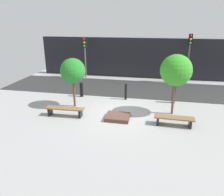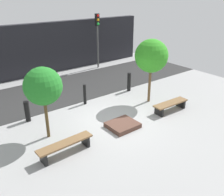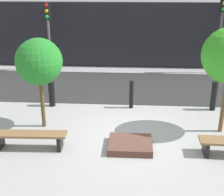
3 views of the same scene
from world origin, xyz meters
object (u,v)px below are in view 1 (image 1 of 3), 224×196
object	(u,v)px
bench_right	(174,119)
bollard_far_left	(81,90)
tree_behind_left_bench	(73,71)
tree_behind_right_bench	(176,71)
traffic_light_mid_west	(189,50)
bollard_left	(126,92)
bench_left	(65,110)
traffic_light_west	(85,50)
planter_bed	(118,117)
bollard_center	(174,94)

from	to	relation	value
bench_right	bollard_far_left	distance (m)	6.27
tree_behind_left_bench	tree_behind_right_bench	bearing A→B (deg)	0.00
bench_right	traffic_light_mid_west	distance (m)	8.19
bollard_far_left	bollard_left	bearing A→B (deg)	0.00
bench_left	tree_behind_left_bench	distance (m)	2.18
bollard_far_left	traffic_light_mid_west	size ratio (longest dim) A/B	0.24
tree_behind_right_bench	bollard_left	xyz separation A→B (m)	(-2.66, 1.67, -1.79)
bollard_left	traffic_light_west	bearing A→B (deg)	130.67
planter_bed	tree_behind_left_bench	bearing A→B (deg)	156.27
traffic_light_west	tree_behind_left_bench	bearing A→B (deg)	-77.70
bench_right	bollard_left	world-z (taller)	bollard_left
bench_left	tree_behind_left_bench	size ratio (longest dim) A/B	0.73
traffic_light_west	planter_bed	bearing A→B (deg)	-61.79
tree_behind_right_bench	bench_left	bearing A→B (deg)	-165.57
tree_behind_left_bench	bollard_center	bearing A→B (deg)	16.94
traffic_light_west	tree_behind_right_bench	bearing A→B (deg)	-43.57
bench_left	traffic_light_mid_west	world-z (taller)	traffic_light_mid_west
tree_behind_right_bench	traffic_light_mid_west	bearing A→B (deg)	77.70
bollard_center	tree_behind_left_bench	bearing A→B (deg)	-163.06
bench_right	bollard_far_left	world-z (taller)	bollard_far_left
bollard_center	traffic_light_mid_west	distance (m)	5.28
planter_bed	tree_behind_right_bench	size ratio (longest dim) A/B	0.38
tree_behind_left_bench	bollard_center	size ratio (longest dim) A/B	2.67
tree_behind_left_bench	planter_bed	bearing A→B (deg)	-23.73
tree_behind_left_bench	traffic_light_mid_west	xyz separation A→B (m)	(6.71, 6.39, 0.50)
traffic_light_west	traffic_light_mid_west	size ratio (longest dim) A/B	0.89
bench_right	bollard_center	world-z (taller)	bollard_center
tree_behind_right_bench	traffic_light_west	world-z (taller)	traffic_light_west
bench_right	bollard_center	distance (m)	3.05
planter_bed	traffic_light_mid_west	xyz separation A→B (m)	(4.05, 7.56, 2.43)
traffic_light_west	bollard_left	bearing A→B (deg)	-49.33
bollard_left	bollard_center	bearing A→B (deg)	0.00
traffic_light_mid_west	bench_left	bearing A→B (deg)	-130.88
bollard_far_left	traffic_light_west	size ratio (longest dim) A/B	0.27
planter_bed	tree_behind_right_bench	distance (m)	3.64
bollard_center	traffic_light_west	xyz separation A→B (m)	(-6.87, 4.72, 1.77)
bench_right	tree_behind_right_bench	size ratio (longest dim) A/B	0.59
bench_right	tree_behind_right_bench	bearing A→B (deg)	92.04
tree_behind_left_bench	tree_behind_right_bench	size ratio (longest dim) A/B	0.88
bollard_far_left	bench_left	bearing A→B (deg)	-87.02
planter_bed	traffic_light_west	distance (m)	8.85
bench_right	traffic_light_west	distance (m)	10.45
planter_bed	bollard_far_left	bearing A→B (deg)	134.80
tree_behind_left_bench	traffic_light_mid_west	size ratio (longest dim) A/B	0.74
tree_behind_left_bench	tree_behind_right_bench	world-z (taller)	tree_behind_right_bench
tree_behind_left_bench	bollard_left	bearing A→B (deg)	32.10
tree_behind_left_bench	bench_right	bearing A→B (deg)	-14.43
tree_behind_left_bench	traffic_light_west	size ratio (longest dim) A/B	0.83
bench_left	planter_bed	distance (m)	2.68
bench_right	tree_behind_right_bench	world-z (taller)	tree_behind_right_bench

